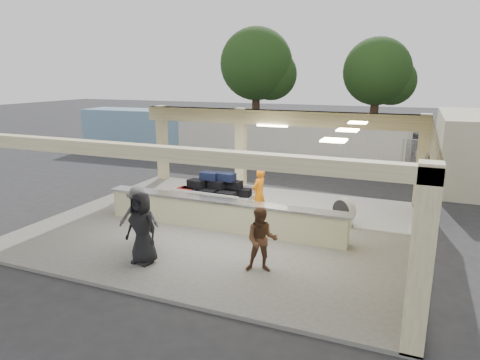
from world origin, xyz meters
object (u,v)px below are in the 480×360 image
at_px(passenger_b, 141,227).
at_px(car_white_a, 476,158).
at_px(drum_fan, 344,211).
at_px(baggage_handler, 259,193).
at_px(passenger_c, 139,216).
at_px(passenger_a, 262,240).
at_px(luggage_cart, 214,192).
at_px(car_dark, 412,144).
at_px(passenger_d, 142,228).
at_px(baggage_counter, 221,214).
at_px(container_white, 287,139).
at_px(container_blue, 160,131).

relative_size(passenger_b, car_white_a, 0.29).
height_order(drum_fan, car_white_a, car_white_a).
distance_m(baggage_handler, passenger_c, 4.36).
bearing_deg(passenger_a, luggage_cart, 113.40).
distance_m(drum_fan, car_dark, 14.57).
bearing_deg(passenger_d, luggage_cart, 97.28).
relative_size(baggage_handler, car_dark, 0.36).
bearing_deg(passenger_d, car_dark, 78.87).
bearing_deg(baggage_handler, car_white_a, 158.51).
relative_size(baggage_counter, passenger_c, 4.71).
bearing_deg(car_white_a, car_dark, 63.33).
xyz_separation_m(passenger_a, car_dark, (3.10, 18.73, -0.13)).
bearing_deg(container_white, car_white_a, 13.26).
distance_m(baggage_counter, passenger_a, 3.25).
bearing_deg(passenger_d, passenger_a, 19.70).
xyz_separation_m(baggage_handler, container_blue, (-10.68, 10.35, 0.39)).
bearing_deg(passenger_b, passenger_a, 25.53).
bearing_deg(luggage_cart, passenger_c, -100.14).
xyz_separation_m(drum_fan, car_dark, (1.75, 14.46, 0.22)).
relative_size(passenger_a, container_white, 0.13).
distance_m(baggage_counter, luggage_cart, 1.65).
height_order(passenger_b, passenger_c, passenger_c).
distance_m(luggage_cart, passenger_b, 3.97).
xyz_separation_m(passenger_b, car_dark, (6.49, 18.99, -0.09)).
relative_size(luggage_cart, drum_fan, 2.92).
height_order(drum_fan, car_dark, car_dark).
xyz_separation_m(passenger_c, car_white_a, (10.10, 14.82, -0.20)).
height_order(baggage_counter, drum_fan, baggage_counter).
bearing_deg(container_blue, drum_fan, -38.82).
relative_size(passenger_a, car_white_a, 0.31).
bearing_deg(car_white_a, passenger_a, -179.93).
relative_size(drum_fan, car_white_a, 0.17).
xyz_separation_m(passenger_d, container_blue, (-9.15, 15.02, 0.29)).
bearing_deg(car_dark, passenger_d, 169.31).
height_order(passenger_a, passenger_d, passenger_d).
height_order(baggage_handler, passenger_c, passenger_c).
height_order(passenger_a, container_blue, container_blue).
distance_m(passenger_b, car_white_a, 18.12).
height_order(baggage_handler, car_white_a, baggage_handler).
relative_size(passenger_a, passenger_c, 0.95).
distance_m(passenger_c, container_white, 13.41).
bearing_deg(passenger_c, passenger_a, -23.08).
distance_m(car_white_a, container_blue, 18.46).
bearing_deg(car_dark, drum_fan, 179.89).
distance_m(car_white_a, container_white, 9.78).
distance_m(baggage_counter, passenger_b, 2.89).
bearing_deg(container_blue, passenger_d, -60.92).
xyz_separation_m(passenger_a, passenger_d, (-3.04, -0.72, 0.13)).
relative_size(passenger_c, car_white_a, 0.32).
xyz_separation_m(car_dark, container_white, (-6.52, -5.06, 0.60)).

